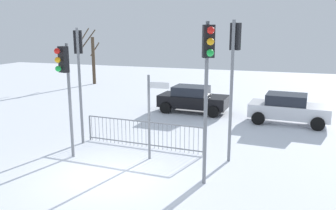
# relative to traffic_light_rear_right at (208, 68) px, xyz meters

# --- Properties ---
(ground_plane) EXTENTS (60.00, 60.00, 0.00)m
(ground_plane) POSITION_rel_traffic_light_rear_right_xyz_m (-3.08, -0.28, -3.55)
(ground_plane) COLOR white
(traffic_light_rear_right) EXTENTS (0.40, 0.53, 4.85)m
(traffic_light_rear_right) POSITION_rel_traffic_light_rear_right_xyz_m (0.00, 0.00, 0.00)
(traffic_light_rear_right) COLOR slate
(traffic_light_rear_right) RESTS_ON ground
(traffic_light_foreground_left) EXTENTS (0.40, 0.53, 4.67)m
(traffic_light_foreground_left) POSITION_rel_traffic_light_rear_right_xyz_m (-5.74, 2.40, -0.13)
(traffic_light_foreground_left) COLOR slate
(traffic_light_foreground_left) RESTS_ON ground
(traffic_light_foreground_right) EXTENTS (0.37, 0.56, 4.93)m
(traffic_light_foreground_right) POSITION_rel_traffic_light_rear_right_xyz_m (0.40, 2.35, 0.05)
(traffic_light_foreground_right) COLOR slate
(traffic_light_foreground_right) RESTS_ON ground
(traffic_light_mid_right) EXTENTS (0.37, 0.55, 4.15)m
(traffic_light_mid_right) POSITION_rel_traffic_light_rear_right_xyz_m (-5.21, 0.67, -0.51)
(traffic_light_mid_right) COLOR slate
(traffic_light_mid_right) RESTS_ON ground
(direction_sign_post) EXTENTS (0.79, 0.10, 3.07)m
(direction_sign_post) POSITION_rel_traffic_light_rear_right_xyz_m (-2.35, 1.52, -1.83)
(direction_sign_post) COLOR slate
(direction_sign_post) RESTS_ON ground
(pedestrian_guard_railing) EXTENTS (5.10, 0.30, 1.07)m
(pedestrian_guard_railing) POSITION_rel_traffic_light_rear_right_xyz_m (-3.09, 2.63, -3.00)
(pedestrian_guard_railing) COLOR slate
(pedestrian_guard_railing) RESTS_ON ground
(car_white_mid) EXTENTS (3.90, 2.13, 1.47)m
(car_white_mid) POSITION_rel_traffic_light_rear_right_xyz_m (2.31, 8.28, -2.78)
(car_white_mid) COLOR silver
(car_white_mid) RESTS_ON ground
(car_black_far) EXTENTS (3.86, 2.04, 1.47)m
(car_black_far) POSITION_rel_traffic_light_rear_right_xyz_m (-2.78, 9.03, -2.78)
(car_black_far) COLOR black
(car_black_far) RESTS_ON ground
(bare_tree_left) EXTENTS (1.34, 1.70, 4.64)m
(bare_tree_left) POSITION_rel_traffic_light_rear_right_xyz_m (-13.40, 16.26, -1.36)
(bare_tree_left) COLOR #473828
(bare_tree_left) RESTS_ON ground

